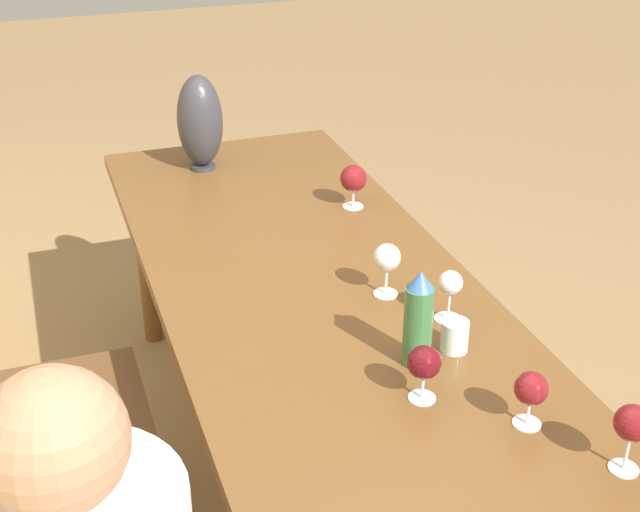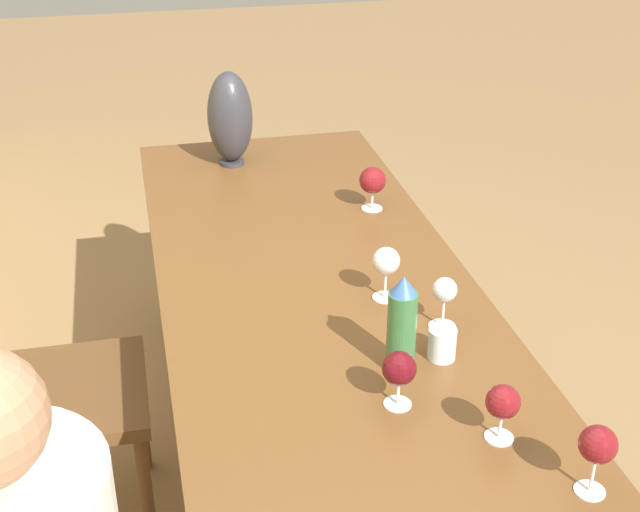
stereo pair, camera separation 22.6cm
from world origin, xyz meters
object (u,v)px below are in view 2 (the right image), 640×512
Objects in this scene: wine_glass_4 at (386,262)px; chair_far at (34,382)px; water_bottle at (402,325)px; wine_glass_5 at (598,446)px; wine_glass_6 at (445,292)px; wine_glass_7 at (373,181)px; water_tumbler at (442,344)px; wine_glass_1 at (503,403)px; vase at (230,118)px; wine_glass_0 at (399,369)px.

wine_glass_4 is 0.16× the size of chair_far.
wine_glass_5 is at bearing -153.80° from water_bottle.
wine_glass_4 is at bearing 30.58° from wine_glass_6.
wine_glass_7 is 1.14m from chair_far.
water_bottle is 0.13m from water_tumbler.
water_bottle is at bearing 26.20° from wine_glass_5.
wine_glass_5 is (-0.48, -0.12, 0.07)m from water_tumbler.
wine_glass_4 reaches higher than wine_glass_6.
wine_glass_5 is at bearing -150.16° from wine_glass_1.
wine_glass_4 is (0.58, 0.07, 0.02)m from wine_glass_1.
vase is at bearing 13.67° from wine_glass_5.
vase reaches higher than chair_far.
water_tumbler is 0.58× the size of wine_glass_0.
water_bottle is at bearing 133.50° from wine_glass_6.
wine_glass_4 reaches higher than wine_glass_1.
wine_glass_0 is 0.99m from wine_glass_7.
wine_glass_4 is at bearing -12.85° from wine_glass_0.
wine_glass_7 is at bearing -4.54° from water_tumbler.
wine_glass_0 is 0.22m from wine_glass_1.
wine_glass_1 is at bearing 176.00° from wine_glass_6.
water_bottle is at bearing -171.14° from vase.
wine_glass_1 is at bearing -176.68° from water_tumbler.
chair_far is (-0.84, 0.65, -0.40)m from vase.
wine_glass_0 is 0.94× the size of wine_glass_7.
vase is (1.29, 0.31, 0.13)m from water_tumbler.
wine_glass_1 is at bearing -127.44° from chair_far.
wine_glass_0 is 0.14× the size of chair_far.
water_bottle reaches higher than wine_glass_0.
wine_glass_7 is (1.12, -0.05, 0.01)m from wine_glass_1.
chair_far is at bearing 52.56° from wine_glass_1.
wine_glass_6 is at bearing -20.53° from water_tumbler.
chair_far reaches higher than wine_glass_0.
wine_glass_1 is 0.87× the size of wine_glass_4.
wine_glass_6 reaches higher than water_tumbler.
water_bottle reaches higher than water_tumbler.
wine_glass_1 is 1.12m from wine_glass_7.
chair_far reaches higher than wine_glass_6.
wine_glass_7 is at bearing 2.45° from wine_glass_5.
vase reaches higher than wine_glass_5.
water_tumbler is 0.53× the size of wine_glass_4.
vase is at bearing 14.51° from wine_glass_4.
wine_glass_7 is 0.15× the size of chair_far.
wine_glass_1 is 0.59m from wine_glass_4.
wine_glass_7 is at bearing -2.46° from wine_glass_1.
vase is 2.24× the size of wine_glass_5.
water_bottle is 0.26× the size of chair_far.
vase is at bearing 11.62° from wine_glass_1.
vase is 2.39× the size of wine_glass_7.
water_bottle is 1.89× the size of wine_glass_1.
wine_glass_5 reaches higher than wine_glass_1.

